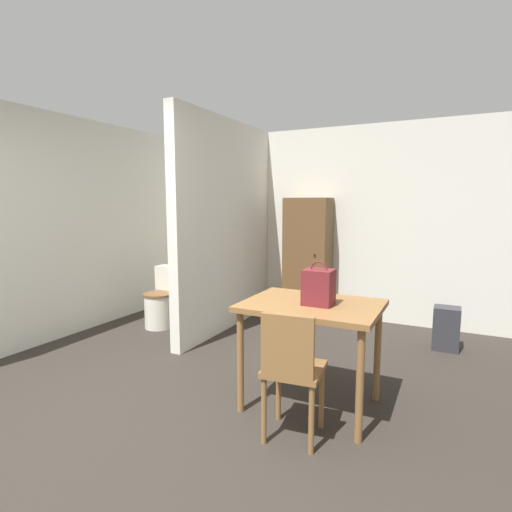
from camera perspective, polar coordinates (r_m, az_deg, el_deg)
name	(u,v)px	position (r m, az deg, el deg)	size (l,w,h in m)	color
ground_plane	(109,451)	(2.89, -20.32, -24.69)	(16.00, 16.00, 0.00)	#2D2823
wall_back	(308,223)	(5.57, 7.39, 4.71)	(5.21, 0.12, 2.50)	silver
wall_left	(88,226)	(5.27, -22.90, 4.01)	(0.12, 4.56, 2.50)	silver
partition_wall	(227,226)	(4.84, -4.19, 4.33)	(0.12, 2.09, 2.50)	silver
dining_table	(312,316)	(3.00, 7.96, -8.54)	(0.98, 0.74, 0.80)	brown
wooden_chair	(292,369)	(2.63, 5.13, -15.77)	(0.40, 0.40, 0.86)	brown
toilet	(162,301)	(5.12, -13.22, -6.24)	(0.37, 0.52, 0.73)	silver
handbag	(319,287)	(2.90, 8.93, -4.38)	(0.21, 0.18, 0.32)	maroon
wooden_cabinet	(308,258)	(5.33, 7.38, -0.33)	(0.58, 0.40, 1.59)	brown
space_heater	(446,328)	(4.67, 25.54, -9.31)	(0.26, 0.22, 0.45)	#2D2D33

